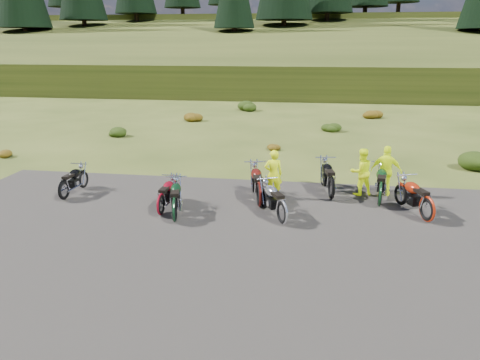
% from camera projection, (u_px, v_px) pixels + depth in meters
% --- Properties ---
extents(ground, '(300.00, 300.00, 0.00)m').
position_uv_depth(ground, '(258.00, 221.00, 13.54)').
color(ground, '#354216').
rests_on(ground, ground).
extents(gravel_pad, '(20.00, 12.00, 0.04)m').
position_uv_depth(gravel_pad, '(249.00, 250.00, 11.65)').
color(gravel_pad, black).
rests_on(gravel_pad, ground).
extents(hill_slope, '(300.00, 45.97, 9.37)m').
position_uv_depth(hill_slope, '(302.00, 81.00, 60.90)').
color(hill_slope, '#293612').
rests_on(hill_slope, ground).
extents(hill_plateau, '(300.00, 90.00, 9.17)m').
position_uv_depth(hill_plateau, '(309.00, 62.00, 117.72)').
color(hill_plateau, '#293612').
rests_on(hill_plateau, ground).
extents(shrub_0, '(0.77, 0.77, 0.45)m').
position_uv_depth(shrub_0, '(7.00, 152.00, 20.91)').
color(shrub_0, brown).
rests_on(shrub_0, ground).
extents(shrub_1, '(1.03, 1.03, 0.61)m').
position_uv_depth(shrub_1, '(116.00, 131.00, 25.49)').
color(shrub_1, black).
rests_on(shrub_1, ground).
extents(shrub_2, '(1.30, 1.30, 0.77)m').
position_uv_depth(shrub_2, '(192.00, 116.00, 30.06)').
color(shrub_2, brown).
rests_on(shrub_2, ground).
extents(shrub_3, '(1.56, 1.56, 0.92)m').
position_uv_depth(shrub_3, '(248.00, 105.00, 34.63)').
color(shrub_3, black).
rests_on(shrub_3, ground).
extents(shrub_4, '(0.77, 0.77, 0.45)m').
position_uv_depth(shrub_4, '(272.00, 145.00, 22.25)').
color(shrub_4, brown).
rests_on(shrub_4, ground).
extents(shrub_5, '(1.03, 1.03, 0.61)m').
position_uv_depth(shrub_5, '(331.00, 126.00, 26.82)').
color(shrub_5, black).
rests_on(shrub_5, ground).
extents(shrub_6, '(1.30, 1.30, 0.77)m').
position_uv_depth(shrub_6, '(372.00, 112.00, 31.40)').
color(shrub_6, brown).
rests_on(shrub_6, ground).
extents(motorcycle_0, '(0.70, 1.89, 0.98)m').
position_uv_depth(motorcycle_0, '(65.00, 200.00, 15.28)').
color(motorcycle_0, black).
rests_on(motorcycle_0, ground).
extents(motorcycle_1, '(0.66, 1.86, 0.97)m').
position_uv_depth(motorcycle_1, '(162.00, 215.00, 13.95)').
color(motorcycle_1, maroon).
rests_on(motorcycle_1, ground).
extents(motorcycle_2, '(1.09, 2.12, 1.06)m').
position_uv_depth(motorcycle_2, '(175.00, 222.00, 13.42)').
color(motorcycle_2, black).
rests_on(motorcycle_2, ground).
extents(motorcycle_3, '(1.55, 2.13, 1.07)m').
position_uv_depth(motorcycle_3, '(282.00, 225.00, 13.23)').
color(motorcycle_3, '#BBBBC0').
rests_on(motorcycle_3, ground).
extents(motorcycle_4, '(1.23, 2.34, 1.17)m').
position_uv_depth(motorcycle_4, '(259.00, 207.00, 14.64)').
color(motorcycle_4, '#51110D').
rests_on(motorcycle_4, ground).
extents(motorcycle_5, '(1.08, 2.29, 1.15)m').
position_uv_depth(motorcycle_5, '(331.00, 200.00, 15.31)').
color(motorcycle_5, black).
rests_on(motorcycle_5, ground).
extents(motorcycle_6, '(1.41, 2.22, 1.10)m').
position_uv_depth(motorcycle_6, '(425.00, 222.00, 13.43)').
color(motorcycle_6, '#9F220B').
rests_on(motorcycle_6, ground).
extents(motorcycle_7, '(1.05, 2.29, 1.15)m').
position_uv_depth(motorcycle_7, '(379.00, 207.00, 14.68)').
color(motorcycle_7, black).
rests_on(motorcycle_7, ground).
extents(person_middle, '(0.66, 0.51, 1.62)m').
position_uv_depth(person_middle, '(273.00, 175.00, 15.21)').
color(person_middle, '#E1F90D').
rests_on(person_middle, ground).
extents(person_right_a, '(0.94, 0.85, 1.58)m').
position_uv_depth(person_right_a, '(361.00, 173.00, 15.57)').
color(person_right_a, '#E1F90D').
rests_on(person_right_a, ground).
extents(person_right_b, '(1.05, 0.62, 1.69)m').
position_uv_depth(person_right_b, '(386.00, 172.00, 15.48)').
color(person_right_b, '#E1F90D').
rests_on(person_right_b, ground).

